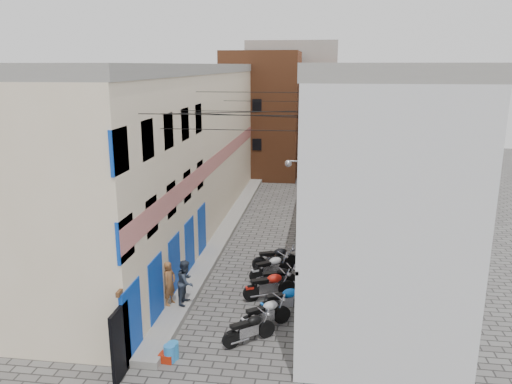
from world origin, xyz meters
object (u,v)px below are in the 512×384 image
at_px(motorcycle_b, 265,313).
at_px(motorcycle_e, 278,277).
at_px(motorcycle_f, 271,266).
at_px(person_a, 170,283).
at_px(motorcycle_c, 284,299).
at_px(water_jug_far, 173,350).
at_px(motorcycle_d, 269,284).
at_px(motorcycle_g, 275,257).
at_px(red_crate, 167,357).
at_px(water_jug_near, 170,354).
at_px(motorcycle_a, 249,327).
at_px(person_b, 186,282).

xyz_separation_m(motorcycle_b, motorcycle_e, (0.14, 3.18, -0.05)).
xyz_separation_m(motorcycle_b, motorcycle_f, (-0.25, 4.12, -0.00)).
bearing_deg(person_a, motorcycle_f, -30.40).
xyz_separation_m(motorcycle_c, water_jug_far, (-3.20, -3.35, -0.32)).
height_order(motorcycle_d, motorcycle_g, motorcycle_g).
bearing_deg(motorcycle_d, person_a, -93.22).
relative_size(water_jug_far, red_crate, 1.25).
bearing_deg(motorcycle_e, motorcycle_c, -10.50).
xyz_separation_m(motorcycle_e, water_jug_near, (-2.82, -5.61, -0.26)).
xyz_separation_m(motorcycle_b, water_jug_far, (-2.62, -2.25, -0.31)).
bearing_deg(motorcycle_b, motorcycle_f, 146.07).
bearing_deg(motorcycle_a, motorcycle_b, 120.71).
xyz_separation_m(motorcycle_a, motorcycle_e, (0.55, 4.19, -0.02)).
xyz_separation_m(person_b, red_crate, (0.32, -3.46, -0.96)).
relative_size(motorcycle_b, water_jug_near, 3.65).
relative_size(motorcycle_d, person_a, 1.26).
distance_m(motorcycle_b, water_jug_near, 3.64).
xyz_separation_m(motorcycle_d, person_a, (-3.56, -1.44, 0.48)).
bearing_deg(person_a, person_b, -55.55).
height_order(motorcycle_e, person_b, person_b).
bearing_deg(motorcycle_d, motorcycle_a, -30.39).
bearing_deg(water_jug_near, red_crate, 180.00).
bearing_deg(motorcycle_g, water_jug_near, -38.46).
bearing_deg(red_crate, motorcycle_e, 62.49).
height_order(motorcycle_a, water_jug_far, motorcycle_a).
height_order(person_b, water_jug_near, person_b).
xyz_separation_m(motorcycle_c, person_b, (-3.68, -0.08, 0.50)).
distance_m(motorcycle_c, water_jug_far, 4.65).
bearing_deg(person_a, motorcycle_b, -87.02).
distance_m(motorcycle_d, motorcycle_f, 1.86).
relative_size(motorcycle_b, motorcycle_d, 0.96).
height_order(motorcycle_c, water_jug_near, motorcycle_c).
relative_size(motorcycle_d, motorcycle_e, 1.13).
distance_m(motorcycle_a, motorcycle_e, 4.22).
bearing_deg(motorcycle_g, person_a, -59.21).
bearing_deg(red_crate, person_b, 95.36).
bearing_deg(motorcycle_d, motorcycle_e, 138.89).
relative_size(motorcycle_c, water_jug_near, 3.69).
xyz_separation_m(motorcycle_e, motorcycle_g, (-0.30, 1.96, 0.07)).
relative_size(motorcycle_g, water_jug_far, 3.83).
xyz_separation_m(motorcycle_g, red_crate, (-2.63, -7.57, -0.48)).
height_order(motorcycle_d, motorcycle_e, motorcycle_d).
height_order(motorcycle_a, water_jug_near, motorcycle_a).
bearing_deg(water_jug_near, motorcycle_c, 47.34).
relative_size(motorcycle_b, motorcycle_g, 0.96).
relative_size(motorcycle_a, motorcycle_e, 1.03).
height_order(motorcycle_f, motorcycle_g, motorcycle_g).
distance_m(motorcycle_a, red_crate, 2.80).
xyz_separation_m(motorcycle_c, red_crate, (-3.36, -3.54, -0.46)).
bearing_deg(water_jug_far, motorcycle_b, 40.58).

